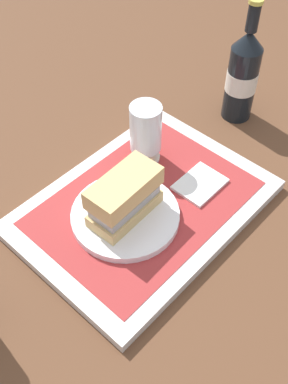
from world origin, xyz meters
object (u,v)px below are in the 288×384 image
object	(u,v)px
plate	(127,217)
beer_glass	(146,131)
sandwich	(127,197)
beer_bottle	(243,75)

from	to	relation	value
plate	beer_glass	world-z (taller)	beer_glass
sandwich	beer_bottle	size ratio (longest dim) A/B	0.51
sandwich	beer_glass	distance (m)	0.15
beer_glass	beer_bottle	world-z (taller)	beer_bottle
beer_glass	plate	bearing A→B (deg)	-149.53
plate	sandwich	size ratio (longest dim) A/B	1.41
beer_bottle	plate	bearing A→B (deg)	-174.10
sandwich	beer_bottle	distance (m)	0.39
sandwich	beer_bottle	bearing A→B (deg)	3.69
plate	beer_glass	size ratio (longest dim) A/B	1.52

